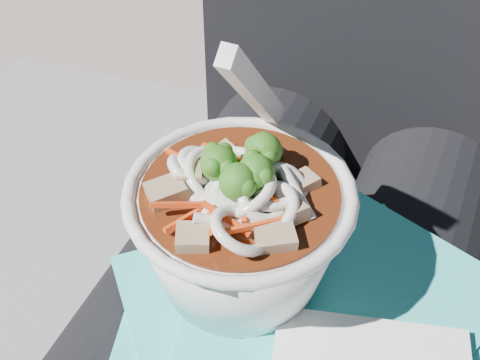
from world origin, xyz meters
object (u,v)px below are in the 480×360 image
at_px(person_body, 315,238).
at_px(plastic_bag, 290,321).
at_px(lap, 276,339).
at_px(udon_bowl, 240,223).

relative_size(person_body, plastic_bag, 2.81).
xyz_separation_m(lap, person_body, (-0.00, 0.09, 0.03)).
distance_m(lap, udon_bowl, 0.14).
bearing_deg(person_body, plastic_bag, -81.07).
bearing_deg(lap, udon_bowl, -157.92).
bearing_deg(lap, person_body, 90.00).
xyz_separation_m(person_body, plastic_bag, (0.02, -0.12, 0.05)).
relative_size(lap, person_body, 0.49).
bearing_deg(lap, plastic_bag, -58.10).
bearing_deg(person_body, udon_bowl, -104.87).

